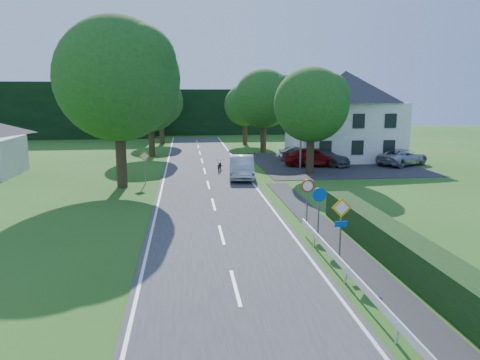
{
  "coord_description": "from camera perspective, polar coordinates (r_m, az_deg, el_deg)",
  "views": [
    {
      "loc": [
        -1.59,
        -8.79,
        6.53
      ],
      "look_at": [
        1.41,
        16.64,
        1.72
      ],
      "focal_mm": 35.0,
      "sensor_mm": 36.0,
      "label": 1
    }
  ],
  "objects": [
    {
      "name": "tree_main",
      "position": [
        33.09,
        -14.58,
        9.07
      ],
      "size": [
        9.4,
        9.4,
        11.64
      ],
      "primitive_type": null,
      "color": "#195018",
      "rests_on": "ground"
    },
    {
      "name": "parked_car_red",
      "position": [
        42.28,
        8.82,
        2.83
      ],
      "size": [
        5.23,
        2.76,
        1.7
      ],
      "primitive_type": "imported",
      "rotation": [
        0.0,
        0.0,
        1.41
      ],
      "color": "maroon",
      "rests_on": "parking_pad"
    },
    {
      "name": "motorcycle",
      "position": [
        39.39,
        -2.48,
        1.88
      ],
      "size": [
        1.01,
        2.01,
        1.01
      ],
      "primitive_type": "imported",
      "rotation": [
        0.0,
        0.0,
        -0.18
      ],
      "color": "black",
      "rests_on": "road"
    },
    {
      "name": "footpath",
      "position": [
        14.2,
        22.72,
        -17.54
      ],
      "size": [
        1.5,
        44.0,
        0.04
      ],
      "primitive_type": "cube",
      "color": "#272729",
      "rests_on": "ground"
    },
    {
      "name": "tree_right_back",
      "position": [
        59.34,
        0.62,
        7.97
      ],
      "size": [
        6.2,
        6.2,
        7.56
      ],
      "primitive_type": null,
      "color": "#195018",
      "rests_on": "ground"
    },
    {
      "name": "sign_priority_left",
      "position": [
        34.24,
        -11.56,
        2.34
      ],
      "size": [
        0.78,
        0.09,
        2.44
      ],
      "color": "slate",
      "rests_on": "ground"
    },
    {
      "name": "treeline_right",
      "position": [
        75.46,
        0.57,
        8.33
      ],
      "size": [
        30.0,
        5.0,
        7.0
      ],
      "primitive_type": "cube",
      "color": "black",
      "rests_on": "ground"
    },
    {
      "name": "sign_priority_right",
      "position": [
        18.39,
        12.22,
        -4.52
      ],
      "size": [
        0.78,
        0.09,
        2.59
      ],
      "color": "slate",
      "rests_on": "ground"
    },
    {
      "name": "parked_car_silver_b",
      "position": [
        44.88,
        19.23,
        2.66
      ],
      "size": [
        5.73,
        4.7,
        1.45
      ],
      "primitive_type": "imported",
      "rotation": [
        0.0,
        0.0,
        2.09
      ],
      "color": "#AFAEB5",
      "rests_on": "parking_pad"
    },
    {
      "name": "line_edge_left",
      "position": [
        29.56,
        -9.8,
        -2.2
      ],
      "size": [
        0.12,
        80.0,
        0.01
      ],
      "primitive_type": "cube",
      "color": "white",
      "rests_on": "road"
    },
    {
      "name": "road",
      "position": [
        29.56,
        -3.49,
        -2.11
      ],
      "size": [
        7.0,
        80.0,
        0.04
      ],
      "primitive_type": "cube",
      "color": "#343436",
      "rests_on": "ground"
    },
    {
      "name": "sign_speed_limit",
      "position": [
        23.04,
        8.22,
        -1.4
      ],
      "size": [
        0.64,
        0.11,
        2.37
      ],
      "color": "slate",
      "rests_on": "ground"
    },
    {
      "name": "moving_car",
      "position": [
        35.79,
        0.23,
        1.57
      ],
      "size": [
        2.36,
        5.36,
        1.71
      ],
      "primitive_type": "imported",
      "rotation": [
        0.0,
        0.0,
        -0.11
      ],
      "color": "#B2B2B7",
      "rests_on": "road"
    },
    {
      "name": "parked_car_silver_a",
      "position": [
        45.76,
        7.42,
        3.25
      ],
      "size": [
        4.17,
        1.55,
        1.36
      ],
      "primitive_type": "imported",
      "rotation": [
        0.0,
        0.0,
        1.54
      ],
      "color": "#A7A7AB",
      "rests_on": "parking_pad"
    },
    {
      "name": "tree_right_far",
      "position": [
        51.55,
        2.89,
        8.41
      ],
      "size": [
        7.4,
        7.4,
        9.09
      ],
      "primitive_type": null,
      "color": "#195018",
      "rests_on": "ground"
    },
    {
      "name": "parasol",
      "position": [
        46.49,
        11.63,
        3.59
      ],
      "size": [
        2.64,
        2.67,
        1.94
      ],
      "primitive_type": "imported",
      "rotation": [
        0.0,
        0.0,
        -0.29
      ],
      "color": "red",
      "rests_on": "parking_pad"
    },
    {
      "name": "tree_right_mid",
      "position": [
        38.21,
        8.65,
        7.15
      ],
      "size": [
        7.0,
        7.0,
        8.58
      ],
      "primitive_type": null,
      "color": "#195018",
      "rests_on": "ground"
    },
    {
      "name": "parking_pad",
      "position": [
        44.42,
        11.16,
        2.0
      ],
      "size": [
        14.0,
        16.0,
        0.04
      ],
      "primitive_type": "cube",
      "color": "#272729",
      "rests_on": "ground"
    },
    {
      "name": "parked_car_grey",
      "position": [
        42.98,
        9.93,
        2.81
      ],
      "size": [
        5.32,
        5.13,
        1.53
      ],
      "primitive_type": "imported",
      "rotation": [
        0.0,
        0.0,
        0.83
      ],
      "color": "#4C4B50",
      "rests_on": "parking_pad"
    },
    {
      "name": "tree_left_back",
      "position": [
        60.91,
        -9.57,
        8.14
      ],
      "size": [
        6.6,
        6.6,
        8.07
      ],
      "primitive_type": null,
      "color": "#195018",
      "rests_on": "ground"
    },
    {
      "name": "streetlight",
      "position": [
        40.03,
        7.29,
        7.59
      ],
      "size": [
        2.03,
        0.18,
        8.0
      ],
      "color": "slate",
      "rests_on": "ground"
    },
    {
      "name": "line_edge_right",
      "position": [
        29.91,
        2.74,
        -1.9
      ],
      "size": [
        0.12,
        80.0,
        0.01
      ],
      "primitive_type": "cube",
      "color": "white",
      "rests_on": "road"
    },
    {
      "name": "tree_left_far",
      "position": [
        48.96,
        -10.83,
        7.82
      ],
      "size": [
        7.0,
        7.0,
        8.58
      ],
      "primitive_type": null,
      "color": "#195018",
      "rests_on": "ground"
    },
    {
      "name": "line_centre",
      "position": [
        29.55,
        -3.49,
        -2.06
      ],
      "size": [
        0.12,
        80.0,
        0.01
      ],
      "primitive_type": null,
      "color": "white",
      "rests_on": "road"
    },
    {
      "name": "house_white",
      "position": [
        47.47,
        12.56,
        7.81
      ],
      "size": [
        10.6,
        8.4,
        8.6
      ],
      "color": "silver",
      "rests_on": "ground"
    },
    {
      "name": "sign_roundabout",
      "position": [
        21.19,
        9.6,
        -2.77
      ],
      "size": [
        0.64,
        0.08,
        2.37
      ],
      "color": "slate",
      "rests_on": "ground"
    }
  ]
}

